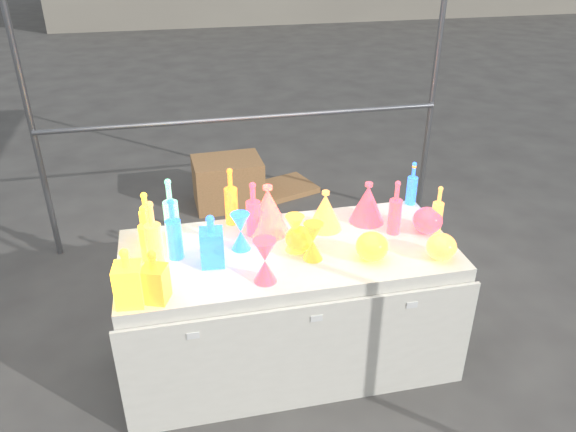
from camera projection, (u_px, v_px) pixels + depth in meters
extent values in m
plane|color=#62605B|center=(288.00, 354.00, 3.39)|extent=(80.00, 80.00, 0.00)
cylinder|color=gray|center=(27.00, 104.00, 3.82)|extent=(0.04, 0.04, 2.40)
cylinder|color=gray|center=(434.00, 79.00, 4.38)|extent=(0.04, 0.04, 2.40)
cylinder|color=gray|center=(246.00, 118.00, 4.17)|extent=(3.00, 0.04, 0.04)
cube|color=white|center=(288.00, 304.00, 3.21)|extent=(1.80, 0.80, 0.75)
cube|color=white|center=(305.00, 359.00, 2.87)|extent=(1.84, 0.02, 0.68)
cube|color=white|center=(193.00, 336.00, 2.63)|extent=(0.06, 0.00, 0.03)
cube|color=white|center=(317.00, 318.00, 2.74)|extent=(0.06, 0.00, 0.03)
cube|color=white|center=(412.00, 305.00, 2.84)|extent=(0.06, 0.00, 0.03)
cube|color=#B28050|center=(228.00, 182.00, 5.03)|extent=(0.61, 0.46, 0.43)
cube|color=#B28050|center=(281.00, 189.00, 5.35)|extent=(0.72, 0.61, 0.05)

